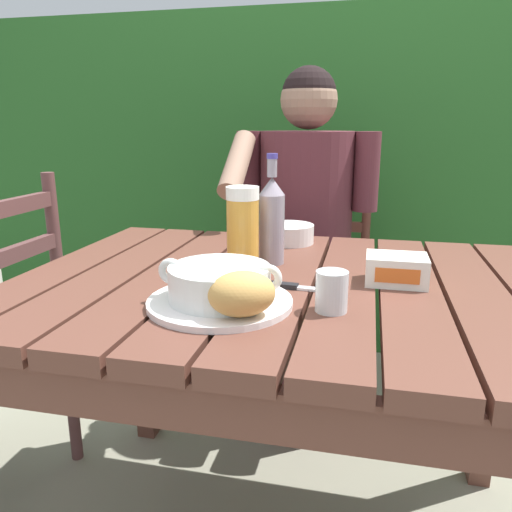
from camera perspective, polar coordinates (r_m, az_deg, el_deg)
The scene contains 13 objects.
dining_table at distance 1.11m, azimuth 3.32°, elevation -7.43°, with size 1.15×0.86×0.72m.
hedge_backdrop at distance 2.55m, azimuth 12.60°, elevation 13.60°, with size 3.53×0.93×2.43m.
chair_near_diner at distance 1.97m, azimuth 6.13°, elevation -1.78°, with size 0.45×0.47×0.95m.
person_eating at distance 1.72m, azimuth 5.47°, elevation 4.08°, with size 0.48×0.47×1.23m.
serving_plate at distance 0.92m, azimuth -4.15°, elevation -5.29°, with size 0.27×0.27×0.01m.
soup_bowl at distance 0.90m, azimuth -4.20°, elevation -2.98°, with size 0.24×0.19×0.07m.
bread_roll at distance 0.82m, azimuth -1.63°, elevation -4.36°, with size 0.14×0.13×0.08m.
beer_glass at distance 1.12m, azimuth -1.54°, elevation 3.23°, with size 0.07×0.07×0.19m.
beer_bottle at distance 1.16m, azimuth 1.81°, elevation 4.29°, with size 0.06×0.06×0.26m.
water_glass_small at distance 0.89m, azimuth 8.67°, elevation -4.03°, with size 0.06×0.06×0.07m.
butter_tub at distance 1.07m, azimuth 15.80°, elevation -1.50°, with size 0.12×0.09×0.06m.
table_knife at distance 1.00m, azimuth 4.68°, elevation -3.57°, with size 0.14×0.03×0.01m.
diner_bowl at distance 1.39m, azimuth 3.78°, elevation 2.58°, with size 0.14×0.14×0.05m.
Camera 1 is at (0.16, -1.01, 1.05)m, focal length 34.86 mm.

